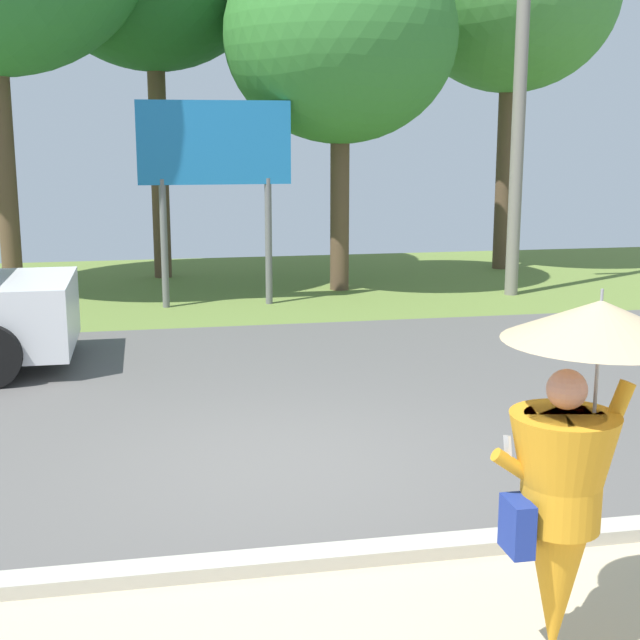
{
  "coord_description": "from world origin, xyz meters",
  "views": [
    {
      "loc": [
        -1.18,
        -7.62,
        2.92
      ],
      "look_at": [
        0.5,
        1.0,
        1.1
      ],
      "focal_mm": 50.05,
      "sensor_mm": 36.0,
      "label": 1
    }
  ],
  "objects_px": {
    "roadside_billboard": "(215,158)",
    "monk_pedestrian": "(569,472)",
    "utility_pole": "(520,79)",
    "tree_right_far": "(340,36)"
  },
  "relations": [
    {
      "from": "monk_pedestrian",
      "to": "utility_pole",
      "type": "bearing_deg",
      "value": 82.75
    },
    {
      "from": "utility_pole",
      "to": "tree_right_far",
      "type": "xyz_separation_m",
      "value": [
        -3.04,
        1.17,
        0.79
      ]
    },
    {
      "from": "tree_right_far",
      "to": "utility_pole",
      "type": "bearing_deg",
      "value": -21.09
    },
    {
      "from": "monk_pedestrian",
      "to": "utility_pole",
      "type": "relative_size",
      "value": 0.29
    },
    {
      "from": "utility_pole",
      "to": "tree_right_far",
      "type": "relative_size",
      "value": 1.12
    },
    {
      "from": "roadside_billboard",
      "to": "monk_pedestrian",
      "type": "bearing_deg",
      "value": -84.68
    },
    {
      "from": "monk_pedestrian",
      "to": "roadside_billboard",
      "type": "bearing_deg",
      "value": 109.67
    },
    {
      "from": "roadside_billboard",
      "to": "utility_pole",
      "type": "bearing_deg",
      "value": 0.5
    },
    {
      "from": "roadside_billboard",
      "to": "tree_right_far",
      "type": "distance_m",
      "value": 3.47
    },
    {
      "from": "utility_pole",
      "to": "roadside_billboard",
      "type": "height_order",
      "value": "utility_pole"
    }
  ]
}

